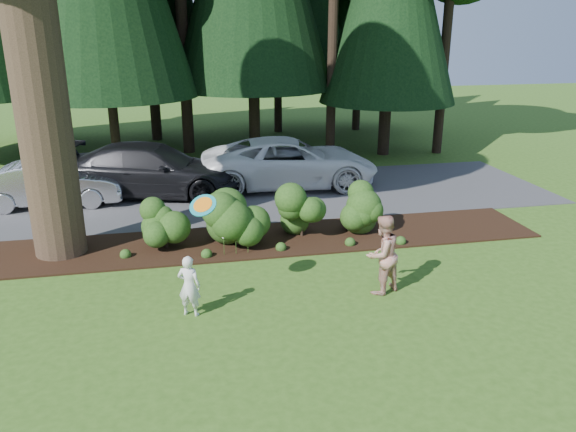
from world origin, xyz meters
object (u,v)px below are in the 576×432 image
at_px(car_dark_suv, 152,170).
at_px(adult, 382,255).
at_px(child, 189,286).
at_px(frisbee, 203,205).
at_px(car_white_suv, 290,162).
at_px(car_silver_wagon, 52,184).

relative_size(car_dark_suv, adult, 3.42).
height_order(child, frisbee, frisbee).
xyz_separation_m(child, frisbee, (0.36, 0.31, 1.54)).
relative_size(car_white_suv, frisbee, 10.23).
bearing_deg(frisbee, child, -139.37).
bearing_deg(child, car_dark_suv, -61.16).
bearing_deg(car_white_suv, adult, -174.69).
xyz_separation_m(car_dark_suv, child, (0.89, -8.66, -0.26)).
relative_size(car_silver_wagon, car_white_suv, 0.70).
relative_size(car_white_suv, car_dark_suv, 1.04).
height_order(car_silver_wagon, car_dark_suv, car_dark_suv).
bearing_deg(car_white_suv, car_silver_wagon, 99.13).
bearing_deg(frisbee, car_white_suv, 67.68).
distance_m(car_silver_wagon, car_white_suv, 7.87).
bearing_deg(car_silver_wagon, car_dark_suv, -79.64).
distance_m(car_white_suv, adult, 8.60).
bearing_deg(car_silver_wagon, child, -153.86).
xyz_separation_m(car_silver_wagon, child, (3.99, -8.09, -0.11)).
bearing_deg(frisbee, car_dark_suv, 98.52).
relative_size(child, adult, 0.73).
height_order(car_white_suv, frisbee, frisbee).
bearing_deg(car_white_suv, child, 160.26).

